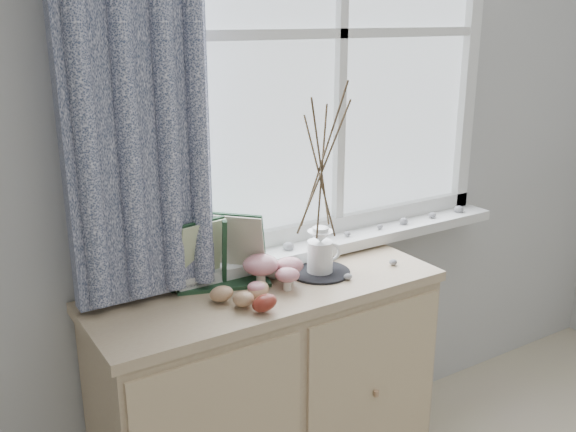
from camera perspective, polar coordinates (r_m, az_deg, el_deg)
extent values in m
cube|color=#B4B4B2|center=(2.29, -1.84, 7.05)|extent=(4.00, 0.04, 2.60)
cube|color=silver|center=(2.42, 4.52, 15.89)|extent=(1.30, 0.01, 1.40)
cube|color=white|center=(2.50, 5.13, -2.11)|extent=(1.45, 0.16, 0.04)
cube|color=#0A1739|center=(1.92, -13.90, 15.84)|extent=(0.44, 0.06, 1.61)
cube|color=#C3AF88|center=(2.36, -1.74, -16.15)|extent=(1.17, 0.43, 0.81)
cube|color=#C3AF88|center=(2.15, -1.85, -6.68)|extent=(1.20, 0.45, 0.03)
cube|color=#D1AF91|center=(2.35, 7.55, -16.43)|extent=(0.55, 0.01, 0.75)
cylinder|color=white|center=(2.13, -2.43, -5.35)|extent=(0.03, 0.03, 0.08)
ellipsoid|color=#A50515|center=(2.12, -2.44, -4.35)|extent=(0.12, 0.12, 0.07)
cylinder|color=white|center=(2.11, -0.05, -5.94)|extent=(0.03, 0.03, 0.05)
ellipsoid|color=#A50515|center=(2.10, -0.05, -5.25)|extent=(0.08, 0.08, 0.04)
cylinder|color=white|center=(2.05, -2.76, -6.89)|extent=(0.03, 0.03, 0.04)
ellipsoid|color=#A50515|center=(2.04, -2.77, -6.35)|extent=(0.06, 0.06, 0.03)
cylinder|color=white|center=(2.17, 0.14, -5.18)|extent=(0.03, 0.03, 0.06)
ellipsoid|color=#A50515|center=(2.15, 0.14, -4.40)|extent=(0.09, 0.09, 0.05)
ellipsoid|color=tan|center=(1.98, -3.98, -7.36)|extent=(0.06, 0.05, 0.08)
ellipsoid|color=tan|center=(2.03, -5.94, -6.89)|extent=(0.06, 0.05, 0.08)
ellipsoid|color=maroon|center=(1.95, -2.10, -7.73)|extent=(0.06, 0.05, 0.08)
ellipsoid|color=tan|center=(2.04, -2.65, -6.63)|extent=(0.06, 0.05, 0.08)
cylinder|color=black|center=(2.25, 2.84, -5.00)|extent=(0.21, 0.21, 0.01)
cylinder|color=white|center=(2.23, 2.86, -3.60)|extent=(0.11, 0.11, 0.11)
cone|color=white|center=(2.20, 2.89, -1.83)|extent=(0.09, 0.09, 0.04)
cylinder|color=white|center=(2.20, 2.90, -1.34)|extent=(0.06, 0.06, 0.03)
torus|color=white|center=(2.26, 3.90, -3.22)|extent=(0.07, 0.03, 0.07)
ellipsoid|color=gray|center=(2.20, 5.35, -5.41)|extent=(0.03, 0.03, 0.02)
ellipsoid|color=gray|center=(2.34, 3.75, -3.94)|extent=(0.03, 0.03, 0.02)
ellipsoid|color=gray|center=(2.35, 9.33, -4.09)|extent=(0.03, 0.03, 0.02)
ellipsoid|color=gray|center=(2.31, 0.74, -4.22)|extent=(0.03, 0.03, 0.02)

